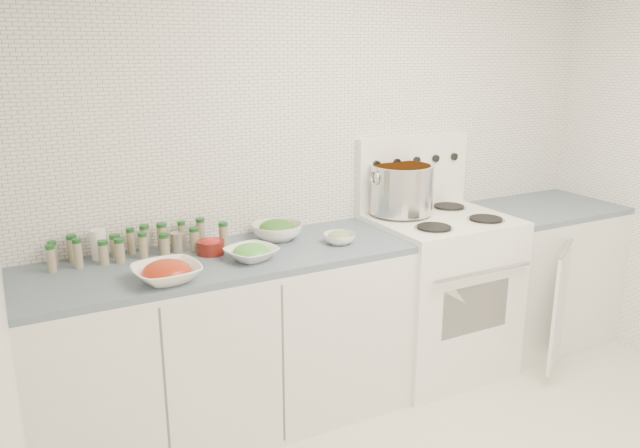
{
  "coord_description": "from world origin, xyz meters",
  "views": [
    {
      "loc": [
        -1.72,
        -1.51,
        1.86
      ],
      "look_at": [
        -0.32,
        1.14,
        1.01
      ],
      "focal_mm": 35.0,
      "sensor_mm": 36.0,
      "label": 1
    }
  ],
  "objects": [
    {
      "name": "room_walls",
      "position": [
        0.0,
        0.0,
        1.56
      ],
      "size": [
        3.54,
        3.04,
        2.52
      ],
      "color": "white",
      "rests_on": "ground"
    },
    {
      "name": "counter_left",
      "position": [
        -0.82,
        1.19,
        0.45
      ],
      "size": [
        1.85,
        0.62,
        0.9
      ],
      "color": "white",
      "rests_on": "ground"
    },
    {
      "name": "stove",
      "position": [
        0.48,
        1.19,
        0.5
      ],
      "size": [
        0.76,
        0.7,
        1.36
      ],
      "color": "white",
      "rests_on": "ground"
    },
    {
      "name": "counter_right",
      "position": [
        1.3,
        1.19,
        0.45
      ],
      "size": [
        0.89,
        0.85,
        0.9
      ],
      "color": "white",
      "rests_on": "ground"
    },
    {
      "name": "stock_pot",
      "position": [
        0.31,
        1.34,
        1.09
      ],
      "size": [
        0.38,
        0.36,
        0.27
      ],
      "rotation": [
        0.0,
        0.0,
        -0.09
      ],
      "color": "silver",
      "rests_on": "stove"
    },
    {
      "name": "bowl_tomato",
      "position": [
        -1.13,
        1.0,
        0.94
      ],
      "size": [
        0.31,
        0.31,
        0.09
      ],
      "color": "white",
      "rests_on": "counter_left"
    },
    {
      "name": "bowl_snowpea",
      "position": [
        -0.71,
        1.09,
        0.93
      ],
      "size": [
        0.29,
        0.29,
        0.08
      ],
      "color": "white",
      "rests_on": "counter_left"
    },
    {
      "name": "bowl_broccoli",
      "position": [
        -0.47,
        1.33,
        0.95
      ],
      "size": [
        0.28,
        0.28,
        0.11
      ],
      "color": "white",
      "rests_on": "counter_left"
    },
    {
      "name": "bowl_zucchini",
      "position": [
        -0.22,
        1.12,
        0.93
      ],
      "size": [
        0.19,
        0.19,
        0.06
      ],
      "color": "white",
      "rests_on": "counter_left"
    },
    {
      "name": "bowl_pepper",
      "position": [
        -0.85,
        1.26,
        0.94
      ],
      "size": [
        0.13,
        0.13,
        0.08
      ],
      "color": "#5C150F",
      "rests_on": "counter_left"
    },
    {
      "name": "salt_canister",
      "position": [
        -1.34,
        1.43,
        0.97
      ],
      "size": [
        0.09,
        0.09,
        0.14
      ],
      "primitive_type": "cylinder",
      "rotation": [
        0.0,
        0.0,
        0.22
      ],
      "color": "white",
      "rests_on": "counter_left"
    },
    {
      "name": "tin_can",
      "position": [
        -0.98,
        1.37,
        0.95
      ],
      "size": [
        0.09,
        0.09,
        0.1
      ],
      "primitive_type": "cylinder",
      "rotation": [
        0.0,
        0.0,
        -0.27
      ],
      "color": "#A19B88",
      "rests_on": "counter_left"
    },
    {
      "name": "spice_cluster",
      "position": [
        -1.16,
        1.39,
        0.96
      ],
      "size": [
        0.84,
        0.16,
        0.14
      ],
      "color": "gray",
      "rests_on": "counter_left"
    }
  ]
}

